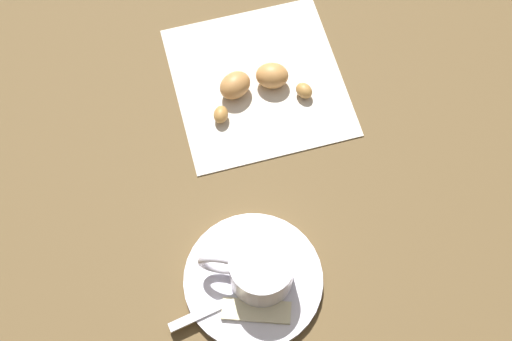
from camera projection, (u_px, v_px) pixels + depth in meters
name	position (u px, v px, depth m)	size (l,w,h in m)	color
ground_plane	(245.00, 190.00, 0.72)	(1.80, 1.80, 0.00)	brown
saucer	(253.00, 280.00, 0.68)	(0.14, 0.14, 0.01)	silver
espresso_cup	(259.00, 270.00, 0.65)	(0.06, 0.09, 0.06)	silver
teaspoon	(248.00, 292.00, 0.66)	(0.06, 0.12, 0.01)	silver
sugar_packet	(255.00, 311.00, 0.65)	(0.07, 0.02, 0.01)	beige
napkin	(258.00, 81.00, 0.78)	(0.20, 0.19, 0.00)	silver
croissant	(257.00, 83.00, 0.76)	(0.07, 0.12, 0.03)	#B78342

